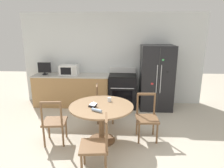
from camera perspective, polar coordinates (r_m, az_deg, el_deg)
ground_plane at (r=3.79m, az=-2.30°, el=-18.66°), size 14.00×14.00×0.00m
back_wall at (r=5.85m, az=0.12°, el=7.12°), size 5.20×0.10×2.60m
kitchen_counter at (r=5.86m, az=-11.33°, el=-1.66°), size 2.14×0.64×0.90m
refrigerator at (r=5.56m, az=12.54°, el=1.83°), size 0.86×0.77×1.74m
oven_range at (r=5.64m, az=2.98°, el=-1.85°), size 0.75×0.68×1.08m
microwave at (r=5.73m, az=-12.13°, el=3.98°), size 0.50×0.37×0.28m
countertop_tv at (r=5.94m, az=-18.73°, el=4.34°), size 0.36×0.16×0.35m
dining_table at (r=3.84m, az=-3.03°, el=-8.14°), size 1.21×1.21×0.74m
dining_chair_right at (r=4.04m, az=9.90°, el=-9.56°), size 0.44×0.44×0.90m
dining_chair_near at (r=3.13m, az=-4.63°, el=-17.23°), size 0.46×0.46×0.90m
dining_chair_far at (r=4.72m, az=-2.31°, el=-5.70°), size 0.46×0.46×0.90m
dining_chair_left at (r=3.98m, az=-16.15°, el=-10.41°), size 0.47×0.47×0.90m
candle_glass at (r=3.98m, az=-0.74°, el=-4.52°), size 0.08×0.08×0.08m
folded_napkin at (r=3.51m, az=-4.39°, el=-7.49°), size 0.20×0.14×0.05m
wallet at (r=3.73m, az=-5.48°, el=-6.12°), size 0.17×0.17×0.07m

